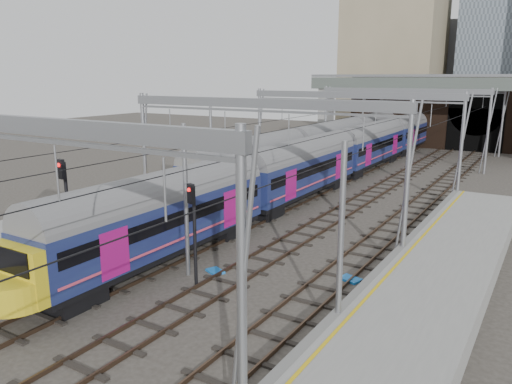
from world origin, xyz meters
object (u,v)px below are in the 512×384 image
Objects in this scene: train_main at (340,155)px; signal_near_centre at (193,222)px; train_second at (355,136)px; signal_near_left at (66,199)px; relay_cabinet at (58,264)px.

signal_near_centre is (3.09, -24.12, 0.54)m from train_main.
signal_near_left is (0.06, -39.26, 0.86)m from train_second.
train_main is at bearing 85.36° from signal_near_left.
relay_cabinet is at bearing -52.68° from signal_near_left.
signal_near_left is 4.58× the size of relay_cabinet.
signal_near_left reaches higher than train_second.
signal_near_left is at bearing 118.09° from relay_cabinet.
signal_near_centre is (7.09, -38.34, 0.55)m from train_second.
train_second is at bearing 86.46° from relay_cabinet.
signal_near_centre reaches higher than train_main.
train_second is 39.27m from signal_near_left.
train_main is 11.77× the size of signal_near_left.
signal_near_centre is 4.08× the size of relay_cabinet.
train_main is 25.37m from signal_near_left.
train_main is 24.32m from signal_near_centre.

